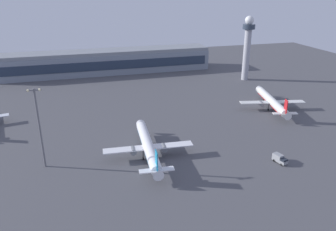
% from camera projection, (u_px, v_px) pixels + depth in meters
% --- Properties ---
extents(ground_plane, '(416.00, 416.00, 0.00)m').
position_uv_depth(ground_plane, '(159.00, 149.00, 132.27)').
color(ground_plane, '#4C4C51').
extents(terminal_building, '(149.86, 22.40, 16.40)m').
position_uv_depth(terminal_building, '(107.00, 62.00, 242.94)').
color(terminal_building, gray).
rests_on(terminal_building, ground).
extents(control_tower, '(8.00, 8.00, 41.92)m').
position_uv_depth(control_tower, '(247.00, 44.00, 219.26)').
color(control_tower, '#A8A8B2').
rests_on(control_tower, ground).
extents(airplane_near_gate, '(33.87, 43.49, 11.15)m').
position_uv_depth(airplane_near_gate, '(148.00, 146.00, 125.22)').
color(airplane_near_gate, white).
rests_on(airplane_near_gate, ground).
extents(airplane_terminal_side, '(33.54, 42.80, 11.08)m').
position_uv_depth(airplane_terminal_side, '(272.00, 102.00, 172.86)').
color(airplane_terminal_side, silver).
rests_on(airplane_terminal_side, ground).
extents(catering_truck, '(3.75, 6.07, 3.05)m').
position_uv_depth(catering_truck, '(280.00, 159.00, 121.88)').
color(catering_truck, gray).
rests_on(catering_truck, ground).
extents(apron_light_east, '(4.80, 0.90, 29.18)m').
position_uv_depth(apron_light_east, '(39.00, 124.00, 113.85)').
color(apron_light_east, slate).
rests_on(apron_light_east, ground).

